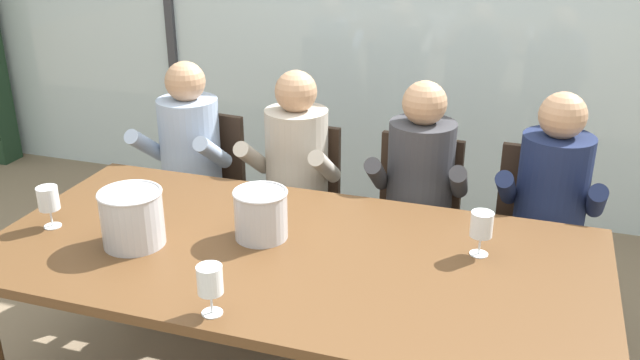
# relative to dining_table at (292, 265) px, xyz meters

# --- Properties ---
(ground) EXTENTS (14.00, 14.00, 0.00)m
(ground) POSITION_rel_dining_table_xyz_m (0.00, 1.00, -0.69)
(ground) COLOR #847056
(window_glass_panel) EXTENTS (7.54, 0.03, 2.60)m
(window_glass_panel) POSITION_rel_dining_table_xyz_m (0.00, 2.17, 0.61)
(window_glass_panel) COLOR silver
(window_glass_panel) RESTS_ON ground
(window_mullion_left) EXTENTS (0.06, 0.06, 2.60)m
(window_mullion_left) POSITION_rel_dining_table_xyz_m (-1.70, 2.15, 0.61)
(window_mullion_left) COLOR #38383D
(window_mullion_left) RESTS_ON ground
(dining_table) EXTENTS (2.34, 1.13, 0.76)m
(dining_table) POSITION_rel_dining_table_xyz_m (0.00, 0.00, 0.00)
(dining_table) COLOR brown
(dining_table) RESTS_ON ground
(chair_near_curtain) EXTENTS (0.48, 0.48, 0.90)m
(chair_near_curtain) POSITION_rel_dining_table_xyz_m (-0.90, 0.98, -0.17)
(chair_near_curtain) COLOR #332319
(chair_near_curtain) RESTS_ON ground
(chair_left_of_center) EXTENTS (0.46, 0.46, 0.90)m
(chair_left_of_center) POSITION_rel_dining_table_xyz_m (-0.34, 0.95, -0.17)
(chair_left_of_center) COLOR #332319
(chair_left_of_center) RESTS_ON ground
(chair_center) EXTENTS (0.48, 0.48, 0.90)m
(chair_center) POSITION_rel_dining_table_xyz_m (0.30, 0.96, -0.17)
(chair_center) COLOR #332319
(chair_center) RESTS_ON ground
(chair_right_of_center) EXTENTS (0.46, 0.46, 0.90)m
(chair_right_of_center) POSITION_rel_dining_table_xyz_m (0.89, 0.97, -0.17)
(chair_right_of_center) COLOR #332319
(chair_right_of_center) RESTS_ON ground
(person_pale_blue_shirt) EXTENTS (0.47, 0.62, 1.22)m
(person_pale_blue_shirt) POSITION_rel_dining_table_xyz_m (-0.92, 0.84, 0.01)
(person_pale_blue_shirt) COLOR #9EB2D1
(person_pale_blue_shirt) RESTS_ON ground
(person_beige_jumper) EXTENTS (0.46, 0.61, 1.22)m
(person_beige_jumper) POSITION_rel_dining_table_xyz_m (-0.31, 0.84, 0.01)
(person_beige_jumper) COLOR #B7AD9E
(person_beige_jumper) RESTS_ON ground
(person_charcoal_jacket) EXTENTS (0.48, 0.62, 1.22)m
(person_charcoal_jacket) POSITION_rel_dining_table_xyz_m (0.33, 0.84, 0.01)
(person_charcoal_jacket) COLOR #38383D
(person_charcoal_jacket) RESTS_ON ground
(person_navy_polo) EXTENTS (0.48, 0.63, 1.22)m
(person_navy_polo) POSITION_rel_dining_table_xyz_m (0.93, 0.84, 0.01)
(person_navy_polo) COLOR #192347
(person_navy_polo) RESTS_ON ground
(ice_bucket_primary) EXTENTS (0.24, 0.24, 0.22)m
(ice_bucket_primary) POSITION_rel_dining_table_xyz_m (-0.59, -0.14, 0.18)
(ice_bucket_primary) COLOR #B7B7BC
(ice_bucket_primary) RESTS_ON dining_table
(ice_bucket_secondary) EXTENTS (0.22, 0.22, 0.20)m
(ice_bucket_secondary) POSITION_rel_dining_table_xyz_m (-0.15, 0.07, 0.17)
(ice_bucket_secondary) COLOR #B7B7BC
(ice_bucket_secondary) RESTS_ON dining_table
(wine_glass_by_left_taster) EXTENTS (0.08, 0.08, 0.17)m
(wine_glass_by_left_taster) POSITION_rel_dining_table_xyz_m (-0.10, -0.47, 0.18)
(wine_glass_by_left_taster) COLOR silver
(wine_glass_by_left_taster) RESTS_ON dining_table
(wine_glass_near_bucket) EXTENTS (0.08, 0.08, 0.17)m
(wine_glass_near_bucket) POSITION_rel_dining_table_xyz_m (0.68, 0.19, 0.18)
(wine_glass_near_bucket) COLOR silver
(wine_glass_near_bucket) RESTS_ON dining_table
(wine_glass_center_pour) EXTENTS (0.08, 0.08, 0.17)m
(wine_glass_center_pour) POSITION_rel_dining_table_xyz_m (-0.99, -0.11, 0.18)
(wine_glass_center_pour) COLOR silver
(wine_glass_center_pour) RESTS_ON dining_table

